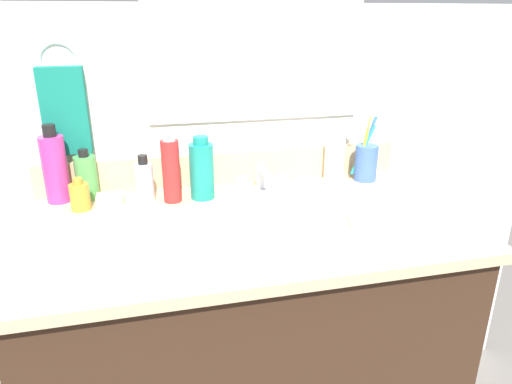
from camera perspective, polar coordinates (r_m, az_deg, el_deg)
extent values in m
cube|color=#382316|center=(1.32, -1.07, -20.58)|extent=(0.97, 0.52, 0.80)
cube|color=#D1B284|center=(1.09, -1.21, -4.15)|extent=(1.01, 0.56, 0.02)
cube|color=#D1B284|center=(1.31, -3.76, 2.96)|extent=(1.01, 0.02, 0.09)
cube|color=silver|center=(1.45, -3.99, -4.47)|extent=(2.11, 0.04, 1.30)
cube|color=#B2BCC6|center=(1.31, 0.08, 20.96)|extent=(0.60, 0.01, 0.56)
torus|color=silver|center=(1.29, -23.02, 14.50)|extent=(0.10, 0.01, 0.10)
cube|color=#147260|center=(1.29, -22.38, 9.15)|extent=(0.11, 0.04, 0.22)
torus|color=white|center=(1.08, 3.19, -3.48)|extent=(0.36, 0.36, 0.02)
ellipsoid|color=white|center=(1.10, 3.15, -5.62)|extent=(0.31, 0.31, 0.11)
cylinder|color=#B2B5BA|center=(1.11, 3.11, -7.23)|extent=(0.04, 0.04, 0.01)
cube|color=silver|center=(1.25, 0.59, 0.23)|extent=(0.16, 0.05, 0.01)
cylinder|color=silver|center=(1.24, 0.60, 1.79)|extent=(0.02, 0.02, 0.06)
cylinder|color=silver|center=(1.20, 1.01, 2.61)|extent=(0.02, 0.09, 0.02)
cylinder|color=silver|center=(1.23, -1.88, 1.06)|extent=(0.03, 0.03, 0.04)
cylinder|color=silver|center=(1.26, 3.02, 1.46)|extent=(0.03, 0.03, 0.04)
cylinder|color=red|center=(1.19, -10.35, 2.49)|extent=(0.05, 0.05, 0.16)
cone|color=white|center=(1.16, -10.65, 7.00)|extent=(0.03, 0.03, 0.03)
cylinder|color=white|center=(1.36, 9.56, 3.99)|extent=(0.06, 0.06, 0.12)
cone|color=white|center=(1.34, 9.75, 6.92)|extent=(0.03, 0.03, 0.03)
cylinder|color=gold|center=(1.21, -20.76, -0.57)|extent=(0.05, 0.05, 0.07)
cylinder|color=gold|center=(1.20, -21.00, 1.24)|extent=(0.02, 0.02, 0.02)
cylinder|color=teal|center=(1.20, -6.65, 2.52)|extent=(0.06, 0.06, 0.14)
cylinder|color=teal|center=(1.18, -6.82, 6.29)|extent=(0.04, 0.04, 0.02)
cylinder|color=#D8338C|center=(1.27, -23.37, 2.55)|extent=(0.06, 0.06, 0.17)
cylinder|color=black|center=(1.25, -24.02, 6.89)|extent=(0.03, 0.03, 0.03)
cylinder|color=silver|center=(1.21, -13.47, 1.12)|extent=(0.05, 0.05, 0.10)
cylinder|color=black|center=(1.19, -13.71, 3.87)|extent=(0.02, 0.02, 0.02)
cylinder|color=#4C9E4C|center=(1.28, -20.03, 1.68)|extent=(0.05, 0.05, 0.11)
cylinder|color=black|center=(1.26, -20.40, 4.50)|extent=(0.03, 0.03, 0.02)
cylinder|color=#3F66B7|center=(1.37, 13.31, 3.50)|extent=(0.06, 0.06, 0.10)
cylinder|color=blue|center=(1.36, 13.06, 5.57)|extent=(0.05, 0.05, 0.18)
cube|color=white|center=(1.36, 12.13, 8.68)|extent=(0.01, 0.02, 0.02)
cylinder|color=white|center=(1.36, 13.05, 5.54)|extent=(0.03, 0.04, 0.18)
cube|color=white|center=(1.35, 12.51, 8.78)|extent=(0.01, 0.02, 0.01)
cylinder|color=yellow|center=(1.35, 13.06, 5.33)|extent=(0.04, 0.01, 0.17)
cube|color=white|center=(1.33, 12.77, 8.43)|extent=(0.01, 0.02, 0.01)
cylinder|color=green|center=(1.36, 13.01, 5.48)|extent=(0.05, 0.04, 0.17)
cube|color=white|center=(1.35, 12.10, 8.52)|extent=(0.01, 0.02, 0.01)
cylinder|color=#26B2B2|center=(1.36, 12.97, 5.00)|extent=(0.05, 0.03, 0.15)
cube|color=white|center=(1.35, 12.04, 7.49)|extent=(0.01, 0.02, 0.01)
cube|color=white|center=(1.23, -17.45, -0.83)|extent=(0.06, 0.04, 0.02)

